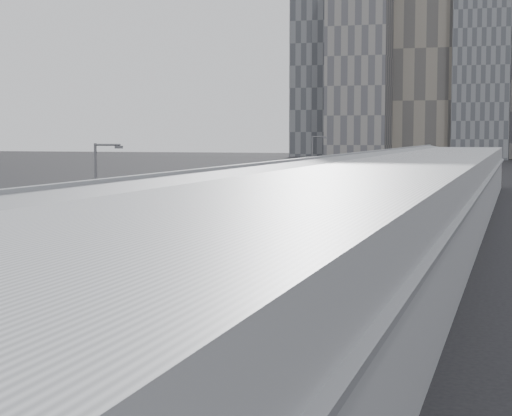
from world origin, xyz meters
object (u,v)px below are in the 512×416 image
at_px(bus_4, 291,213).
at_px(bus_7, 374,187).
at_px(bus_3, 236,233).
at_px(bus_5, 324,204).
at_px(bus_8, 386,182).
at_px(bus_1, 67,289).
at_px(shipping_container, 309,189).
at_px(bus_2, 182,255).
at_px(street_lamp_near, 99,196).
at_px(bus_6, 346,194).
at_px(street_lamp_far, 314,164).
at_px(suv, 363,183).

xyz_separation_m(bus_4, bus_7, (0.68, 42.64, -0.05)).
bearing_deg(bus_3, bus_7, 91.20).
bearing_deg(bus_5, bus_8, 88.68).
bearing_deg(bus_1, bus_8, 84.77).
bearing_deg(bus_3, shipping_container, 100.18).
xyz_separation_m(bus_2, street_lamp_near, (-6.68, 1.96, 3.34)).
bearing_deg(shipping_container, bus_6, -83.59).
bearing_deg(bus_4, bus_3, -90.07).
xyz_separation_m(street_lamp_near, street_lamp_far, (0.53, 59.02, 0.22)).
distance_m(bus_5, bus_8, 45.66).
relative_size(bus_5, shipping_container, 1.85).
relative_size(bus_8, street_lamp_near, 1.52).
relative_size(bus_2, suv, 2.09).
height_order(bus_7, shipping_container, bus_7).
distance_m(bus_4, bus_8, 57.72).
height_order(bus_6, shipping_container, bus_6).
height_order(bus_2, bus_6, bus_6).
height_order(bus_2, street_lamp_far, street_lamp_far).
xyz_separation_m(street_lamp_far, shipping_container, (-2.51, 7.86, -3.78)).
distance_m(bus_5, suv, 54.02).
distance_m(bus_4, suv, 66.00).
bearing_deg(shipping_container, bus_8, 39.54).
relative_size(bus_5, bus_7, 0.98).
bearing_deg(bus_6, suv, 93.81).
bearing_deg(bus_7, bus_1, -87.67).
bearing_deg(bus_6, bus_2, -92.78).
distance_m(bus_6, bus_8, 30.85).
bearing_deg(bus_8, street_lamp_far, -109.89).
height_order(bus_6, street_lamp_far, street_lamp_far).
bearing_deg(bus_6, bus_5, -90.82).
xyz_separation_m(bus_5, street_lamp_near, (-6.90, -37.12, 3.26)).
distance_m(bus_5, street_lamp_far, 23.07).
height_order(bus_2, shipping_container, bus_2).
height_order(bus_7, suv, bus_7).
relative_size(bus_3, bus_4, 0.99).
bearing_deg(bus_5, suv, 93.87).
height_order(bus_1, bus_6, bus_6).
xyz_separation_m(bus_8, street_lamp_far, (-5.93, -23.75, 3.51)).
height_order(bus_4, bus_7, bus_4).
relative_size(bus_6, shipping_container, 2.03).
bearing_deg(street_lamp_far, bus_5, -73.79).
relative_size(street_lamp_far, suv, 1.50).
distance_m(bus_4, bus_7, 42.65).
relative_size(bus_4, bus_5, 1.04).
height_order(bus_2, suv, bus_2).
xyz_separation_m(bus_1, shipping_container, (-8.32, 82.27, -0.36)).
relative_size(bus_8, shipping_container, 1.83).
distance_m(bus_4, street_lamp_far, 34.65).
xyz_separation_m(bus_3, shipping_container, (-8.42, 57.72, -0.35)).
bearing_deg(bus_8, street_lamp_near, -100.35).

